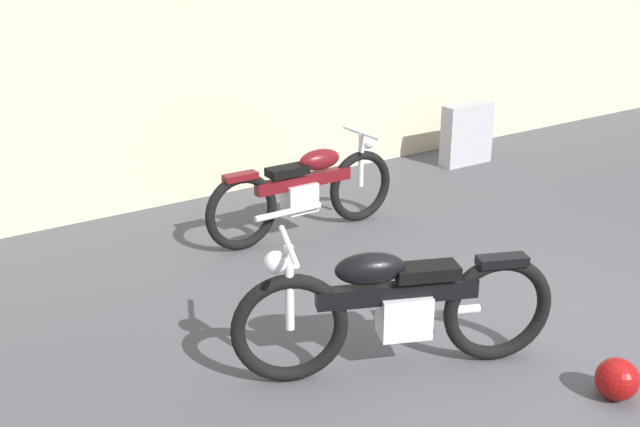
% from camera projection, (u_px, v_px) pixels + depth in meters
% --- Properties ---
extents(ground_plane, '(40.00, 40.00, 0.00)m').
position_uv_depth(ground_plane, '(562.00, 339.00, 5.31)').
color(ground_plane, '#47474C').
extents(building_wall, '(18.00, 0.30, 3.03)m').
position_uv_depth(building_wall, '(253.00, 46.00, 8.10)').
color(building_wall, beige).
rests_on(building_wall, ground_plane).
extents(stone_marker, '(0.68, 0.21, 0.74)m').
position_uv_depth(stone_marker, '(467.00, 134.00, 9.15)').
color(stone_marker, '#9E9EA3').
rests_on(stone_marker, ground_plane).
extents(helmet, '(0.26, 0.26, 0.26)m').
position_uv_depth(helmet, '(617.00, 379.00, 4.61)').
color(helmet, maroon).
rests_on(helmet, ground_plane).
extents(motorcycle_maroon, '(2.00, 0.56, 0.90)m').
position_uv_depth(motorcycle_maroon, '(305.00, 190.00, 7.01)').
color(motorcycle_maroon, black).
rests_on(motorcycle_maroon, ground_plane).
extents(motorcycle_black, '(1.97, 1.01, 0.95)m').
position_uv_depth(motorcycle_black, '(394.00, 307.00, 4.80)').
color(motorcycle_black, black).
rests_on(motorcycle_black, ground_plane).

